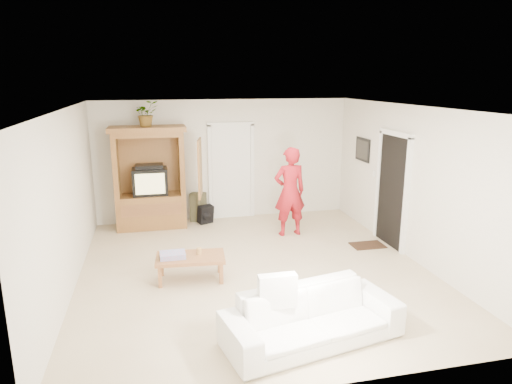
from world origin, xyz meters
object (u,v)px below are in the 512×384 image
sofa (312,317)px  coffee_table (190,259)px  armoire (151,184)px  man (290,192)px

sofa → coffee_table: (-1.25, 2.02, 0.03)m
armoire → coffee_table: armoire is taller
coffee_table → man: bearing=43.8°
man → coffee_table: man is taller
man → sofa: size_ratio=0.83×
armoire → coffee_table: 2.92m
armoire → sofa: (1.79, -4.83, -0.60)m
armoire → man: (2.63, -1.11, -0.03)m
man → sofa: bearing=73.5°
armoire → sofa: 5.19m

